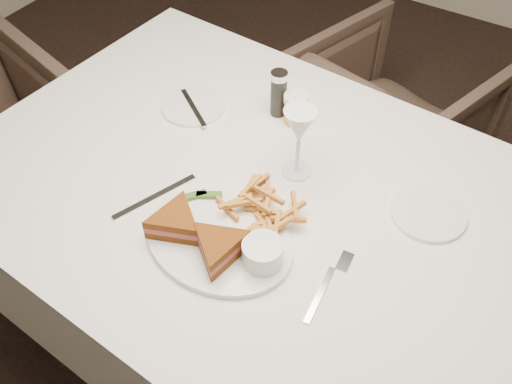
{
  "coord_description": "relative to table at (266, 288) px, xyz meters",
  "views": [
    {
      "loc": [
        0.21,
        -0.57,
        1.67
      ],
      "look_at": [
        -0.22,
        0.11,
        0.8
      ],
      "focal_mm": 40.0,
      "sensor_mm": 36.0,
      "label": 1
    }
  ],
  "objects": [
    {
      "name": "chair_far",
      "position": [
        -0.03,
        0.93,
        -0.06
      ],
      "size": [
        0.75,
        0.72,
        0.63
      ],
      "primitive_type": "imported",
      "rotation": [
        0.0,
        0.0,
        2.85
      ],
      "color": "#4F3C31",
      "rests_on": "ground"
    },
    {
      "name": "table_setting",
      "position": [
        -0.01,
        -0.06,
        0.41
      ],
      "size": [
        0.79,
        0.61,
        0.18
      ],
      "color": "white",
      "rests_on": "table"
    },
    {
      "name": "table",
      "position": [
        0.0,
        0.0,
        0.0
      ],
      "size": [
        1.47,
        1.03,
        0.75
      ],
      "primitive_type": "cube",
      "rotation": [
        0.0,
        0.0,
        -0.07
      ],
      "color": "white",
      "rests_on": "ground"
    }
  ]
}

